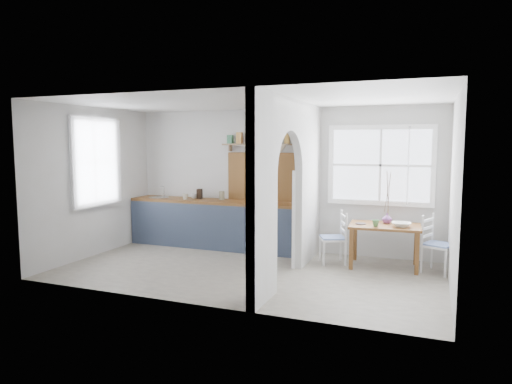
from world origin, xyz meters
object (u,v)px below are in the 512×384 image
(chair_right, at_px, (439,244))
(vase, at_px, (387,218))
(dining_table, at_px, (384,246))
(kettle, at_px, (298,198))
(chair_left, at_px, (333,237))

(chair_right, relative_size, vase, 5.33)
(dining_table, bearing_deg, kettle, 169.39)
(chair_right, bearing_deg, vase, 99.88)
(chair_right, distance_m, kettle, 2.37)
(vase, bearing_deg, dining_table, -96.28)
(kettle, bearing_deg, dining_table, -28.17)
(dining_table, relative_size, chair_right, 1.23)
(dining_table, xyz_separation_m, vase, (0.02, 0.15, 0.42))
(chair_left, relative_size, kettle, 3.31)
(chair_right, xyz_separation_m, vase, (-0.79, 0.19, 0.32))
(chair_left, xyz_separation_m, kettle, (-0.67, 0.25, 0.60))
(dining_table, relative_size, chair_left, 1.27)
(chair_left, height_order, kettle, kettle)
(dining_table, distance_m, kettle, 1.65)
(dining_table, bearing_deg, chair_left, -179.16)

